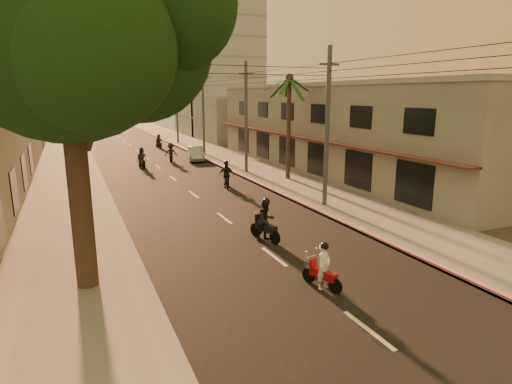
% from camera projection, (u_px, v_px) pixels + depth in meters
% --- Properties ---
extents(ground, '(160.00, 160.00, 0.00)m').
position_uv_depth(ground, '(298.00, 276.00, 15.45)').
color(ground, '#383023').
rests_on(ground, ground).
extents(road, '(10.00, 140.00, 0.02)m').
position_uv_depth(road, '(173.00, 178.00, 33.31)').
color(road, black).
rests_on(road, ground).
extents(sidewalk_right, '(5.00, 140.00, 0.12)m').
position_uv_depth(sidewalk_right, '(260.00, 171.00, 36.23)').
color(sidewalk_right, slate).
rests_on(sidewalk_right, ground).
extents(sidewalk_left, '(5.00, 140.00, 0.12)m').
position_uv_depth(sidewalk_left, '(68.00, 186.00, 30.37)').
color(sidewalk_left, slate).
rests_on(sidewalk_left, ground).
extents(curb_stripe, '(0.20, 60.00, 0.20)m').
position_uv_depth(curb_stripe, '(259.00, 184.00, 30.82)').
color(curb_stripe, red).
rests_on(curb_stripe, ground).
extents(shophouse_row, '(8.80, 34.20, 7.30)m').
position_uv_depth(shophouse_row, '(340.00, 128.00, 36.16)').
color(shophouse_row, gray).
rests_on(shophouse_row, ground).
extents(distant_tower, '(12.10, 12.10, 28.00)m').
position_uv_depth(distant_tower, '(217.00, 46.00, 68.59)').
color(distant_tower, '#B7B5B2').
rests_on(distant_tower, ground).
extents(broadleaf_tree, '(9.60, 8.70, 12.10)m').
position_uv_depth(broadleaf_tree, '(78.00, 24.00, 12.89)').
color(broadleaf_tree, black).
rests_on(broadleaf_tree, ground).
extents(palm_tree, '(5.00, 5.00, 8.20)m').
position_uv_depth(palm_tree, '(289.00, 84.00, 31.27)').
color(palm_tree, black).
rests_on(palm_tree, ground).
extents(utility_poles, '(1.20, 48.26, 9.00)m').
position_uv_depth(utility_poles, '(246.00, 93.00, 34.28)').
color(utility_poles, '#38383A').
rests_on(utility_poles, ground).
extents(filler_right, '(8.00, 14.00, 6.00)m').
position_uv_depth(filler_right, '(230.00, 119.00, 60.44)').
color(filler_right, '#A39F93').
rests_on(filler_right, ground).
extents(filler_left_far, '(8.00, 14.00, 7.00)m').
position_uv_depth(filler_left_far, '(10.00, 117.00, 55.64)').
color(filler_left_far, '#A39F93').
rests_on(filler_left_far, ground).
extents(scooter_red, '(0.87, 1.63, 1.65)m').
position_uv_depth(scooter_red, '(323.00, 268.00, 14.30)').
color(scooter_red, black).
rests_on(scooter_red, ground).
extents(scooter_mid_a, '(1.24, 1.96, 1.97)m').
position_uv_depth(scooter_mid_a, '(266.00, 221.00, 19.01)').
color(scooter_mid_a, black).
rests_on(scooter_mid_a, ground).
extents(scooter_mid_b, '(1.29, 1.91, 1.93)m').
position_uv_depth(scooter_mid_b, '(226.00, 175.00, 29.89)').
color(scooter_mid_b, black).
rests_on(scooter_mid_b, ground).
extents(scooter_far_a, '(0.98, 1.89, 1.86)m').
position_uv_depth(scooter_far_a, '(142.00, 159.00, 37.96)').
color(scooter_far_a, black).
rests_on(scooter_far_a, ground).
extents(scooter_far_b, '(1.47, 1.92, 1.92)m').
position_uv_depth(scooter_far_b, '(171.00, 153.00, 41.03)').
color(scooter_far_b, black).
rests_on(scooter_far_b, ground).
extents(parked_car, '(3.03, 4.73, 1.38)m').
position_uv_depth(parked_car, '(196.00, 154.00, 42.18)').
color(parked_car, '#979B9F').
rests_on(parked_car, ground).
extents(scooter_far_c, '(0.97, 1.72, 1.70)m').
position_uv_depth(scooter_far_c, '(159.00, 142.00, 52.14)').
color(scooter_far_c, black).
rests_on(scooter_far_c, ground).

